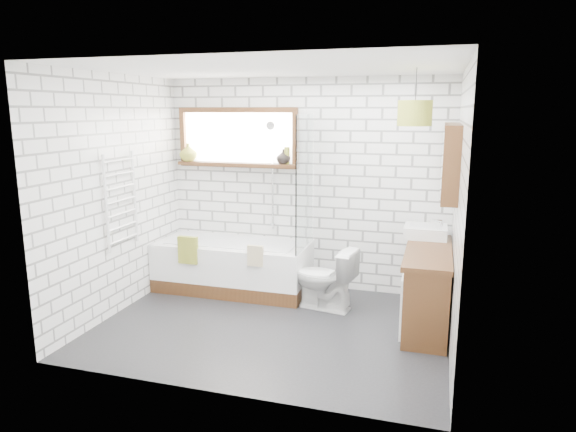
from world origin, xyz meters
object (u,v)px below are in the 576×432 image
(bathtub, at_px, (233,266))
(pendant, at_px, (415,113))
(vanity, at_px, (428,288))
(basin, at_px, (426,232))
(toilet, at_px, (325,278))

(bathtub, height_order, pendant, pendant)
(vanity, distance_m, pendant, 1.73)
(basin, height_order, pendant, pendant)
(basin, relative_size, pendant, 1.43)
(bathtub, bearing_deg, vanity, -10.38)
(pendant, bearing_deg, vanity, 47.04)
(toilet, bearing_deg, bathtub, -94.20)
(bathtub, bearing_deg, basin, 2.20)
(toilet, bearing_deg, basin, 119.53)
(basin, xyz_separation_m, toilet, (-1.02, -0.37, -0.50))
(vanity, xyz_separation_m, pendant, (-0.20, -0.21, 1.71))
(vanity, distance_m, toilet, 1.09)
(vanity, height_order, basin, basin)
(basin, bearing_deg, toilet, -159.92)
(bathtub, xyz_separation_m, pendant, (2.07, -0.63, 1.81))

